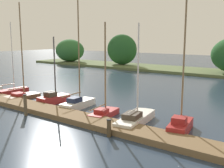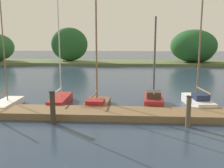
{
  "view_description": "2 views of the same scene",
  "coord_description": "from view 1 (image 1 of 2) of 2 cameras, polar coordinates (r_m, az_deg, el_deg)",
  "views": [
    {
      "loc": [
        15.65,
        -1.72,
        5.37
      ],
      "look_at": [
        4.62,
        13.07,
        2.16
      ],
      "focal_mm": 43.38,
      "sensor_mm": 36.0,
      "label": 1
    },
    {
      "loc": [
        -2.8,
        -2.25,
        4.13
      ],
      "look_at": [
        -3.75,
        12.41,
        1.43
      ],
      "focal_mm": 40.11,
      "sensor_mm": 36.0,
      "label": 2
    }
  ],
  "objects": [
    {
      "name": "far_shore",
      "position": [
        43.51,
        15.24,
        5.32
      ],
      "size": [
        64.11,
        8.0,
        5.86
      ],
      "color": "#56663D",
      "rests_on": "ground"
    },
    {
      "name": "mooring_piling_2",
      "position": [
        19.61,
        -17.8,
        -4.22
      ],
      "size": [
        0.26,
        0.26,
        1.5
      ],
      "color": "brown",
      "rests_on": "ground"
    },
    {
      "name": "sailboat_8",
      "position": [
        16.16,
        14.26,
        -7.99
      ],
      "size": [
        1.47,
        2.9,
        7.99
      ],
      "rotation": [
        0.0,
        0.0,
        1.75
      ],
      "color": "maroon",
      "rests_on": "ground"
    },
    {
      "name": "sailboat_7",
      "position": [
        17.18,
        5.1,
        -7.14
      ],
      "size": [
        1.77,
        4.41,
        6.21
      ],
      "rotation": [
        0.0,
        0.0,
        1.72
      ],
      "color": "white",
      "rests_on": "ground"
    },
    {
      "name": "sailboat_5",
      "position": [
        21.01,
        -7.04,
        -3.73
      ],
      "size": [
        1.36,
        3.66,
        8.48
      ],
      "rotation": [
        0.0,
        0.0,
        1.66
      ],
      "color": "white",
      "rests_on": "ground"
    },
    {
      "name": "mooring_piling_3",
      "position": [
        14.88,
        -0.63,
        -9.24
      ],
      "size": [
        0.27,
        0.27,
        0.98
      ],
      "color": "#4C3D28",
      "rests_on": "ground"
    },
    {
      "name": "sailboat_4",
      "position": [
        22.87,
        -12.03,
        -2.82
      ],
      "size": [
        1.3,
        2.88,
        5.4
      ],
      "rotation": [
        0.0,
        0.0,
        1.5
      ],
      "color": "maroon",
      "rests_on": "ground"
    },
    {
      "name": "sailboat_2",
      "position": [
        27.5,
        -20.02,
        -1.31
      ],
      "size": [
        1.0,
        3.17,
        6.75
      ],
      "rotation": [
        0.0,
        0.0,
        1.58
      ],
      "color": "maroon",
      "rests_on": "ground"
    },
    {
      "name": "sailboat_6",
      "position": [
        18.51,
        -1.59,
        -5.72
      ],
      "size": [
        1.38,
        3.42,
        6.34
      ],
      "rotation": [
        0.0,
        0.0,
        1.72
      ],
      "color": "maroon",
      "rests_on": "ground"
    },
    {
      "name": "dock_pier",
      "position": [
        20.55,
        -14.75,
        -5.1
      ],
      "size": [
        30.55,
        1.8,
        0.35
      ],
      "color": "brown",
      "rests_on": "ground"
    },
    {
      "name": "sailboat_3",
      "position": [
        25.2,
        -18.28,
        -2.02
      ],
      "size": [
        1.51,
        3.19,
        8.26
      ],
      "rotation": [
        0.0,
        0.0,
        1.53
      ],
      "color": "brown",
      "rests_on": "ground"
    }
  ]
}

